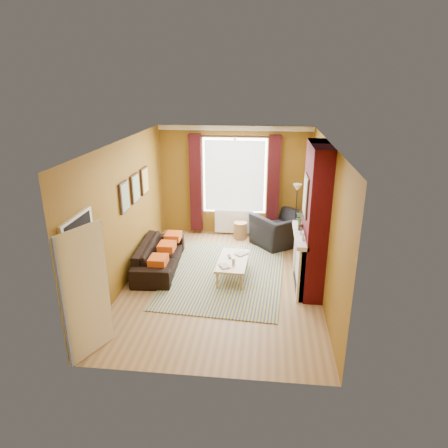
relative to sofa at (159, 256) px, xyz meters
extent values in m
plane|color=olive|center=(1.42, -0.46, -0.30)|extent=(5.50, 5.50, 0.00)
cube|color=brown|center=(1.42, 2.29, 1.10)|extent=(3.80, 0.02, 2.80)
cube|color=brown|center=(1.42, -3.21, 1.10)|extent=(3.80, 0.02, 2.80)
cube|color=brown|center=(3.32, -0.46, 1.10)|extent=(0.02, 5.50, 2.80)
cube|color=brown|center=(-0.48, -0.46, 1.10)|extent=(0.02, 5.50, 2.80)
cube|color=white|center=(1.42, -0.46, 2.50)|extent=(3.80, 5.50, 0.01)
cube|color=#4A0A0E|center=(3.14, -0.46, 1.10)|extent=(0.35, 1.40, 2.80)
cube|color=white|center=(2.95, -0.46, 0.25)|extent=(0.12, 1.30, 1.10)
cube|color=white|center=(2.90, -0.46, 0.78)|extent=(0.22, 1.40, 0.08)
cube|color=white|center=(2.93, -1.04, 0.22)|extent=(0.16, 0.14, 1.04)
cube|color=white|center=(2.93, 0.12, 0.22)|extent=(0.16, 0.14, 1.04)
cube|color=black|center=(2.98, -0.46, 0.15)|extent=(0.06, 0.80, 0.90)
cube|color=black|center=(2.96, -0.46, -0.27)|extent=(0.20, 1.00, 0.06)
cube|color=white|center=(2.91, -0.81, 0.90)|extent=(0.03, 0.12, 0.16)
cube|color=black|center=(2.91, -0.56, 0.89)|extent=(0.03, 0.10, 0.14)
cylinder|color=black|center=(2.91, -0.31, 0.88)|extent=(0.10, 0.10, 0.12)
cube|color=black|center=(2.96, -0.46, 1.55)|extent=(0.03, 0.60, 0.75)
cube|color=#A37837|center=(2.93, -0.46, 1.55)|extent=(0.01, 0.52, 0.66)
cube|color=white|center=(1.42, 2.25, 2.44)|extent=(3.80, 0.08, 0.12)
cube|color=white|center=(1.42, 2.26, 1.25)|extent=(1.60, 0.04, 1.90)
cube|color=white|center=(1.42, 2.22, 1.25)|extent=(1.50, 0.02, 1.80)
cube|color=white|center=(1.42, 2.24, 1.25)|extent=(0.06, 0.04, 1.90)
cube|color=#3C0D11|center=(0.44, 2.17, 1.05)|extent=(0.30, 0.16, 2.50)
cube|color=#3C0D11|center=(2.40, 2.17, 1.05)|extent=(0.30, 0.16, 2.50)
cylinder|color=black|center=(1.42, 2.17, 2.25)|extent=(2.30, 0.05, 0.05)
cube|color=white|center=(1.42, 2.19, 0.05)|extent=(1.00, 0.10, 0.60)
cube|color=white|center=(0.97, 2.13, 0.05)|extent=(0.04, 0.03, 0.56)
cube|color=white|center=(1.08, 2.13, 0.05)|extent=(0.04, 0.03, 0.56)
cube|color=white|center=(1.19, 2.13, 0.05)|extent=(0.04, 0.03, 0.56)
cube|color=white|center=(1.30, 2.13, 0.05)|extent=(0.04, 0.03, 0.56)
cube|color=white|center=(1.41, 2.13, 0.05)|extent=(0.04, 0.03, 0.56)
cube|color=white|center=(1.52, 2.13, 0.05)|extent=(0.04, 0.03, 0.56)
cube|color=white|center=(1.63, 2.13, 0.05)|extent=(0.04, 0.03, 0.56)
cube|color=white|center=(1.74, 2.13, 0.05)|extent=(0.04, 0.03, 0.56)
cube|color=white|center=(1.85, 2.13, 0.05)|extent=(0.04, 0.03, 0.56)
cube|color=black|center=(-0.45, -0.56, 1.45)|extent=(0.04, 0.44, 0.58)
cube|color=gold|center=(-0.43, -0.56, 1.45)|extent=(0.01, 0.38, 0.52)
cube|color=black|center=(-0.45, 0.09, 1.45)|extent=(0.04, 0.44, 0.58)
cube|color=green|center=(-0.43, 0.09, 1.45)|extent=(0.01, 0.38, 0.52)
cube|color=black|center=(-0.45, 0.74, 1.45)|extent=(0.04, 0.44, 0.58)
cube|color=orange|center=(-0.43, 0.74, 1.45)|extent=(0.01, 0.38, 0.52)
cube|color=white|center=(-0.46, -2.51, 0.70)|extent=(0.05, 0.94, 2.06)
cube|color=black|center=(-0.44, -2.51, 0.70)|extent=(0.02, 0.80, 1.98)
cube|color=white|center=(-0.26, -2.87, 0.70)|extent=(0.37, 0.74, 1.98)
imported|color=#3B6C30|center=(2.91, -0.01, 0.96)|extent=(0.14, 0.10, 0.27)
cube|color=#C24810|center=(0.15, -0.60, 0.17)|extent=(0.34, 0.40, 0.16)
cube|color=#C24810|center=(0.15, 0.10, 0.17)|extent=(0.34, 0.40, 0.16)
cube|color=#C24810|center=(0.15, 0.70, 0.17)|extent=(0.34, 0.40, 0.16)
cube|color=navy|center=(1.43, -0.15, -0.29)|extent=(2.57, 3.41, 0.02)
imported|color=black|center=(0.00, 0.00, 0.00)|extent=(0.91, 2.07, 0.59)
imported|color=black|center=(2.62, 1.61, 0.10)|extent=(1.60, 1.58, 0.78)
cube|color=tan|center=(1.60, -0.24, 0.07)|extent=(0.63, 1.20, 0.05)
cylinder|color=tan|center=(1.35, -0.75, -0.12)|extent=(0.05, 0.05, 0.34)
cylinder|color=tan|center=(1.82, -0.77, -0.12)|extent=(0.05, 0.05, 0.34)
cylinder|color=tan|center=(1.39, 0.30, -0.12)|extent=(0.05, 0.05, 0.34)
cylinder|color=tan|center=(1.86, 0.28, -0.12)|extent=(0.05, 0.05, 0.34)
cylinder|color=olive|center=(1.61, 1.92, -0.08)|extent=(0.42, 0.42, 0.43)
cylinder|color=black|center=(2.97, 1.80, -0.28)|extent=(0.27, 0.27, 0.03)
cylinder|color=black|center=(2.97, 1.80, 0.42)|extent=(0.03, 0.03, 1.38)
cone|color=beige|center=(2.97, 1.80, 1.12)|extent=(0.27, 0.27, 0.17)
imported|color=#999999|center=(1.39, -0.61, 0.11)|extent=(0.27, 0.29, 0.02)
imported|color=#999999|center=(1.69, 0.13, 0.11)|extent=(0.31, 0.32, 0.02)
imported|color=#999999|center=(1.63, -0.41, 0.14)|extent=(0.11, 0.11, 0.09)
cube|color=#252527|center=(1.52, -0.11, 0.11)|extent=(0.10, 0.18, 0.02)
camera|label=1|loc=(2.23, -7.60, 3.56)|focal=32.00mm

